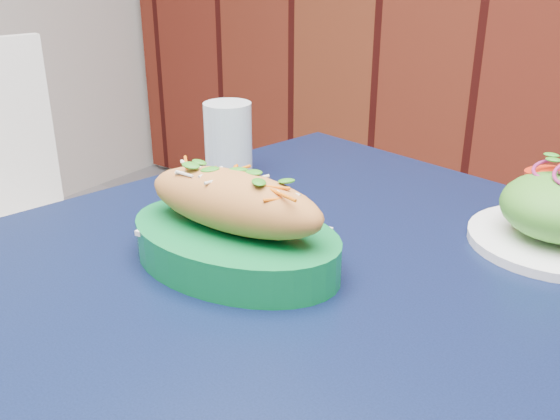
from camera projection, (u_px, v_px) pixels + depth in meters
The scene contains 4 objects.
cafe_table at pixel (323, 322), 0.79m from camera, with size 0.95×0.95×0.75m.
banh_mi_basket at pixel (234, 227), 0.73m from camera, with size 0.28×0.19×0.12m.
salad_plate at pixel (559, 213), 0.78m from camera, with size 0.21×0.21×0.11m.
water_glass at pixel (228, 141), 1.00m from camera, with size 0.08×0.08×0.12m, color silver.
Camera 1 is at (-0.09, 0.76, 1.10)m, focal length 40.00 mm.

